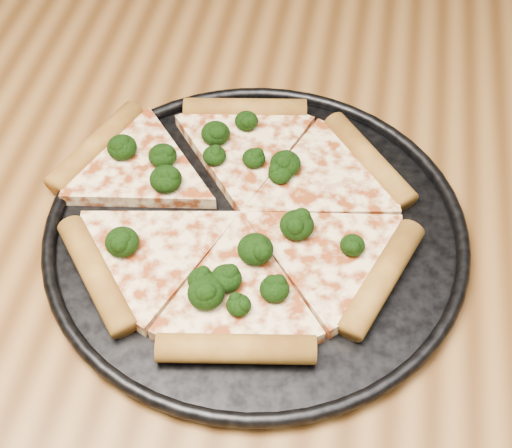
# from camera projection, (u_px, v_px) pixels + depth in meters

# --- Properties ---
(dining_table) EXTENTS (1.20, 0.90, 0.75)m
(dining_table) POSITION_uv_depth(u_px,v_px,m) (157.00, 267.00, 0.75)
(dining_table) COLOR brown
(dining_table) RESTS_ON ground
(pizza_pan) EXTENTS (0.37, 0.37, 0.02)m
(pizza_pan) POSITION_uv_depth(u_px,v_px,m) (256.00, 230.00, 0.65)
(pizza_pan) COLOR black
(pizza_pan) RESTS_ON dining_table
(pizza) EXTENTS (0.34, 0.31, 0.02)m
(pizza) POSITION_uv_depth(u_px,v_px,m) (237.00, 211.00, 0.65)
(pizza) COLOR #FAD899
(pizza) RESTS_ON pizza_pan
(broccoli_florets) EXTENTS (0.25, 0.23, 0.02)m
(broccoli_florets) POSITION_uv_depth(u_px,v_px,m) (221.00, 207.00, 0.64)
(broccoli_florets) COLOR black
(broccoli_florets) RESTS_ON pizza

